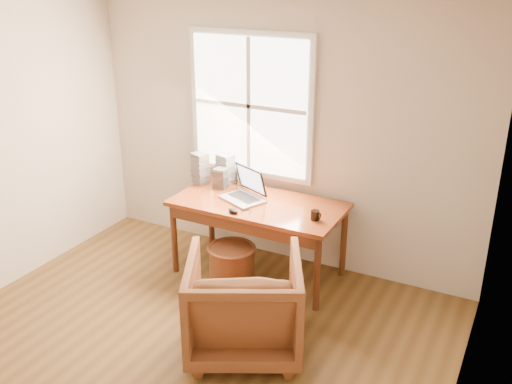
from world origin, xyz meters
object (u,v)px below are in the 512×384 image
(laptop, at_px, (242,184))
(coffee_mug, at_px, (315,215))
(cd_stack_a, at_px, (226,168))
(desk, at_px, (258,204))
(wicker_stool, at_px, (232,268))
(armchair, at_px, (244,304))

(laptop, bearing_deg, coffee_mug, 17.29)
(laptop, height_order, cd_stack_a, laptop)
(desk, relative_size, laptop, 3.44)
(wicker_stool, distance_m, coffee_mug, 0.95)
(wicker_stool, distance_m, laptop, 0.79)
(cd_stack_a, bearing_deg, desk, -30.19)
(armchair, height_order, laptop, laptop)
(cd_stack_a, bearing_deg, wicker_stool, -56.64)
(desk, distance_m, laptop, 0.25)
(wicker_stool, xyz_separation_m, laptop, (-0.07, 0.34, 0.71))
(desk, distance_m, coffee_mug, 0.63)
(armchair, bearing_deg, coffee_mug, -127.19)
(laptop, bearing_deg, desk, 33.98)
(wicker_stool, bearing_deg, laptop, 101.64)
(coffee_mug, relative_size, cd_stack_a, 0.28)
(laptop, xyz_separation_m, coffee_mug, (0.77, -0.09, -0.12))
(cd_stack_a, bearing_deg, coffee_mug, -20.53)
(wicker_stool, bearing_deg, armchair, -54.19)
(coffee_mug, height_order, cd_stack_a, cd_stack_a)
(wicker_stool, height_order, coffee_mug, coffee_mug)
(armchair, xyz_separation_m, coffee_mug, (0.18, 0.97, 0.39))
(wicker_stool, relative_size, coffee_mug, 4.86)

